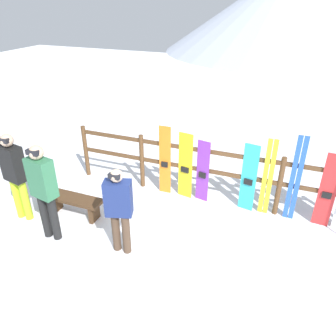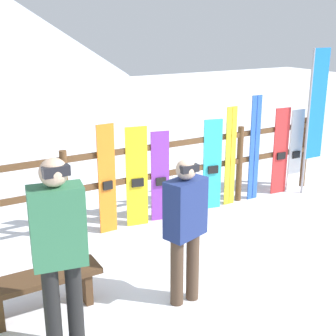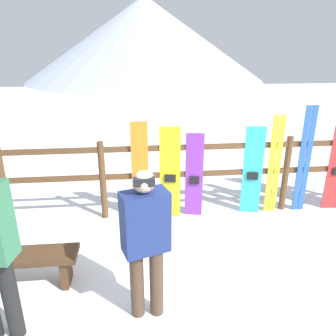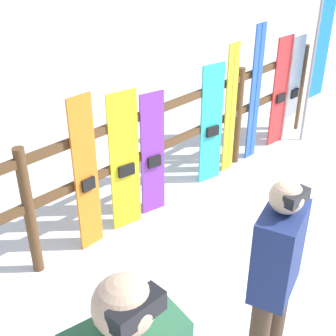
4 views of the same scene
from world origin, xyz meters
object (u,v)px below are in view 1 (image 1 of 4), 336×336
object	(u,v)px
snowboard_yellow	(185,166)
snowboard_orange	(165,161)
person_plaid_green	(43,187)
snowboard_cyan	(249,178)
snowboard_purple	(203,172)
snowboard_red	(328,191)
person_black	(15,171)
bench	(74,202)
person_navy	(119,206)
ski_pair_yellow	(268,178)
ski_pair_blue	(295,179)

from	to	relation	value
snowboard_yellow	snowboard_orange	bearing A→B (deg)	179.99
person_plaid_green	snowboard_cyan	size ratio (longest dim) A/B	1.26
snowboard_yellow	snowboard_purple	size ratio (longest dim) A/B	1.08
snowboard_purple	snowboard_cyan	distance (m)	0.94
snowboard_purple	snowboard_red	world-z (taller)	snowboard_red
snowboard_purple	snowboard_red	size ratio (longest dim) A/B	0.91
person_black	snowboard_purple	xyz separation A→B (m)	(3.09, 1.89, -0.36)
bench	person_navy	distance (m)	1.60
snowboard_purple	snowboard_cyan	world-z (taller)	snowboard_cyan
person_black	snowboard_yellow	size ratio (longest dim) A/B	1.20
snowboard_orange	snowboard_yellow	size ratio (longest dim) A/B	1.06
person_black	snowboard_cyan	distance (m)	4.46
bench	snowboard_purple	world-z (taller)	snowboard_purple
ski_pair_yellow	ski_pair_blue	size ratio (longest dim) A/B	0.92
person_black	snowboard_cyan	world-z (taller)	person_black
snowboard_purple	person_navy	bearing A→B (deg)	-112.29
person_plaid_green	snowboard_yellow	xyz separation A→B (m)	(1.80, 2.18, -0.33)
snowboard_purple	ski_pair_yellow	distance (m)	1.30
snowboard_red	snowboard_purple	bearing A→B (deg)	-180.00
person_navy	ski_pair_blue	distance (m)	3.31
person_navy	person_black	world-z (taller)	person_black
person_plaid_green	person_black	bearing A→B (deg)	162.70
person_black	snowboard_orange	bearing A→B (deg)	40.17
person_navy	snowboard_red	xyz separation A→B (m)	(3.20, 2.03, -0.17)
bench	snowboard_red	xyz separation A→B (m)	(4.57, 1.47, 0.44)
snowboard_yellow	ski_pair_yellow	xyz separation A→B (m)	(1.68, 0.00, 0.07)
bench	person_plaid_green	xyz separation A→B (m)	(0.01, -0.71, 0.76)
person_navy	snowboard_purple	size ratio (longest dim) A/B	1.15
person_black	ski_pair_yellow	size ratio (longest dim) A/B	1.10
person_black	snowboard_yellow	world-z (taller)	person_black
snowboard_yellow	person_black	bearing A→B (deg)	-145.01
person_navy	snowboard_purple	world-z (taller)	person_navy
person_black	ski_pair_blue	bearing A→B (deg)	21.27
person_plaid_green	snowboard_yellow	world-z (taller)	person_plaid_green
ski_pair_blue	bench	bearing A→B (deg)	-159.71
snowboard_orange	ski_pair_blue	xyz separation A→B (m)	(2.63, 0.00, 0.10)
snowboard_red	bench	bearing A→B (deg)	-162.17
ski_pair_yellow	person_navy	bearing A→B (deg)	-136.28
person_black	snowboard_yellow	bearing A→B (deg)	34.99
snowboard_cyan	person_plaid_green	bearing A→B (deg)	-145.18
person_navy	snowboard_yellow	size ratio (longest dim) A/B	1.07
bench	snowboard_orange	distance (m)	2.05
person_navy	snowboard_orange	bearing A→B (deg)	90.37
bench	snowboard_orange	world-z (taller)	snowboard_orange
bench	snowboard_cyan	distance (m)	3.49
bench	snowboard_red	bearing A→B (deg)	17.83
snowboard_purple	ski_pair_blue	xyz separation A→B (m)	(1.79, 0.00, 0.20)
person_navy	person_plaid_green	bearing A→B (deg)	-173.79
person_navy	snowboard_yellow	bearing A→B (deg)	77.52
person_plaid_green	snowboard_red	world-z (taller)	person_plaid_green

